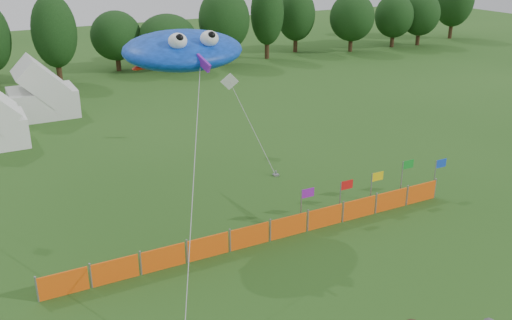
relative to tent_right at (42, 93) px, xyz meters
name	(u,v)px	position (x,y,z in m)	size (l,w,h in m)	color
treeline	(81,34)	(5.56, 11.32, 2.44)	(104.57, 8.78, 8.36)	#382314
tent_right	(42,93)	(0.00, 0.00, 0.00)	(4.90, 3.92, 3.46)	silver
barrier_fence	(269,231)	(5.95, -25.08, -1.25)	(19.90, 0.06, 1.00)	#FF580E
flag_row	(375,184)	(12.16, -24.71, -0.36)	(8.73, 0.42, 2.25)	gray
stingray_kite	(181,49)	(3.82, -20.62, 6.42)	(7.70, 17.83, 9.23)	blue
small_kite_white	(242,106)	(9.83, -14.48, 1.38)	(1.16, 6.06, 4.92)	white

